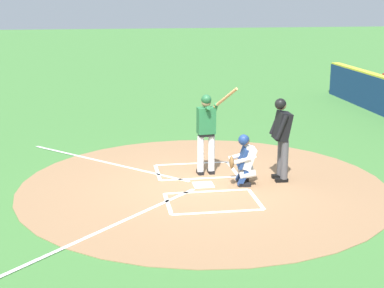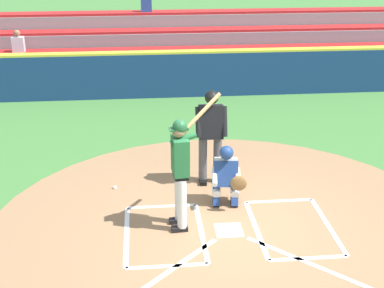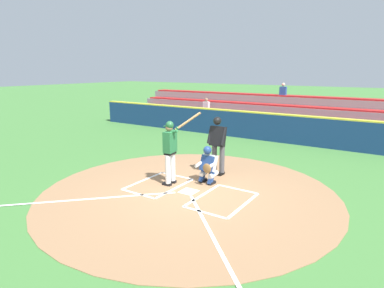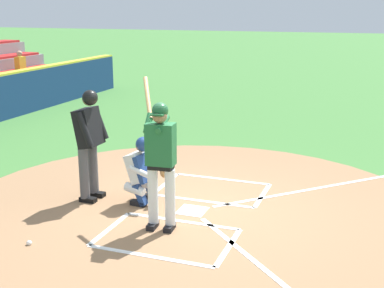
{
  "view_description": "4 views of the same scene",
  "coord_description": "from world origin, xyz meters",
  "px_view_note": "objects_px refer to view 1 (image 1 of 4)",
  "views": [
    {
      "loc": [
        -11.74,
        2.09,
        4.04
      ],
      "look_at": [
        0.47,
        0.18,
        0.82
      ],
      "focal_mm": 53.8,
      "sensor_mm": 36.0,
      "label": 1
    },
    {
      "loc": [
        1.31,
        7.5,
        4.63
      ],
      "look_at": [
        0.53,
        -0.78,
        1.23
      ],
      "focal_mm": 50.67,
      "sensor_mm": 36.0,
      "label": 2
    },
    {
      "loc": [
        -4.65,
        6.9,
        3.29
      ],
      "look_at": [
        0.14,
        -0.37,
        1.26
      ],
      "focal_mm": 30.17,
      "sensor_mm": 36.0,
      "label": 3
    },
    {
      "loc": [
        7.21,
        2.61,
        3.15
      ],
      "look_at": [
        -0.3,
        -0.11,
        1.02
      ],
      "focal_mm": 48.51,
      "sensor_mm": 36.0,
      "label": 4
    }
  ],
  "objects_px": {
    "catcher": "(244,159)",
    "plate_umpire": "(282,134)",
    "batter": "(207,128)",
    "baseball": "(255,157)"
  },
  "relations": [
    {
      "from": "catcher",
      "to": "plate_umpire",
      "type": "relative_size",
      "value": 0.61
    },
    {
      "from": "batter",
      "to": "baseball",
      "type": "height_order",
      "value": "batter"
    },
    {
      "from": "batter",
      "to": "baseball",
      "type": "xyz_separation_m",
      "value": [
        1.14,
        -1.47,
        -1.06
      ]
    },
    {
      "from": "plate_umpire",
      "to": "baseball",
      "type": "distance_m",
      "value": 2.09
    },
    {
      "from": "batter",
      "to": "catcher",
      "type": "bearing_deg",
      "value": -141.38
    },
    {
      "from": "catcher",
      "to": "plate_umpire",
      "type": "xyz_separation_m",
      "value": [
        0.17,
        -0.88,
        0.49
      ]
    },
    {
      "from": "catcher",
      "to": "baseball",
      "type": "relative_size",
      "value": 15.27
    },
    {
      "from": "batter",
      "to": "catcher",
      "type": "distance_m",
      "value": 1.2
    },
    {
      "from": "catcher",
      "to": "plate_umpire",
      "type": "height_order",
      "value": "plate_umpire"
    },
    {
      "from": "baseball",
      "to": "plate_umpire",
      "type": "bearing_deg",
      "value": -177.26
    }
  ]
}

